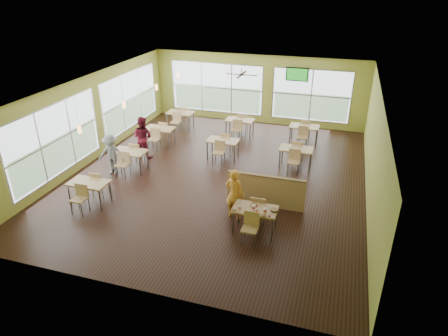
{
  "coord_description": "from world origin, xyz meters",
  "views": [
    {
      "loc": [
        3.9,
        -12.05,
        6.42
      ],
      "look_at": [
        0.59,
        -1.26,
        0.96
      ],
      "focal_mm": 32.0,
      "sensor_mm": 36.0,
      "label": 1
    }
  ],
  "objects_px": {
    "main_table": "(255,212)",
    "food_basket": "(274,210)",
    "half_wall_divider": "(266,191)",
    "man_plaid": "(234,194)"
  },
  "relations": [
    {
      "from": "main_table",
      "to": "half_wall_divider",
      "type": "xyz_separation_m",
      "value": [
        0.0,
        1.45,
        -0.11
      ]
    },
    {
      "from": "main_table",
      "to": "man_plaid",
      "type": "distance_m",
      "value": 0.91
    },
    {
      "from": "main_table",
      "to": "food_basket",
      "type": "relative_size",
      "value": 6.81
    },
    {
      "from": "main_table",
      "to": "half_wall_divider",
      "type": "bearing_deg",
      "value": 90.0
    },
    {
      "from": "man_plaid",
      "to": "food_basket",
      "type": "distance_m",
      "value": 1.34
    },
    {
      "from": "main_table",
      "to": "food_basket",
      "type": "height_order",
      "value": "main_table"
    },
    {
      "from": "main_table",
      "to": "food_basket",
      "type": "xyz_separation_m",
      "value": [
        0.52,
        0.03,
        0.15
      ]
    },
    {
      "from": "half_wall_divider",
      "to": "food_basket",
      "type": "xyz_separation_m",
      "value": [
        0.52,
        -1.42,
        0.26
      ]
    },
    {
      "from": "man_plaid",
      "to": "food_basket",
      "type": "height_order",
      "value": "man_plaid"
    },
    {
      "from": "man_plaid",
      "to": "half_wall_divider",
      "type": "bearing_deg",
      "value": -114.76
    }
  ]
}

